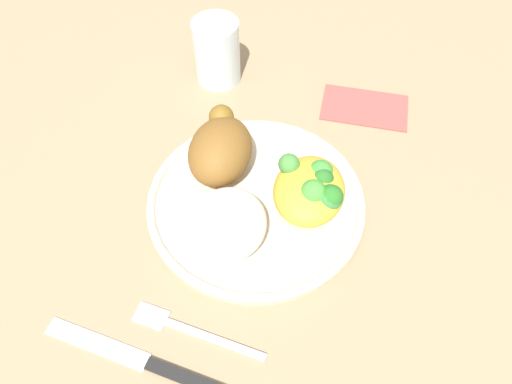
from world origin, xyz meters
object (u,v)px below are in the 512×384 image
water_glass (217,52)px  fork (191,330)px  roasted_chicken (220,149)px  knife (148,363)px  napkin (365,107)px  mac_cheese_with_broccoli (312,189)px  rice_pile (227,224)px  plate (256,202)px

water_glass → fork: bearing=-166.6°
roasted_chicken → fork: size_ratio=0.73×
roasted_chicken → knife: bearing=179.7°
knife → water_glass: water_glass is taller
knife → water_glass: (0.41, 0.06, 0.04)m
fork → napkin: fork is taller
mac_cheese_with_broccoli → knife: (-0.21, 0.11, -0.04)m
mac_cheese_with_broccoli → water_glass: water_glass is taller
rice_pile → fork: bearing=175.7°
fork → napkin: size_ratio=1.21×
mac_cheese_with_broccoli → fork: bearing=153.9°
mac_cheese_with_broccoli → napkin: 0.20m
roasted_chicken → knife: size_ratio=0.54×
mac_cheese_with_broccoli → water_glass: 0.26m
plate → knife: bearing=165.5°
plate → napkin: bearing=-27.3°
roasted_chicken → napkin: size_ratio=0.87×
rice_pile → fork: rice_pile is taller
rice_pile → knife: (-0.15, 0.04, -0.04)m
rice_pile → napkin: size_ratio=0.78×
roasted_chicken → water_glass: (0.18, 0.06, -0.01)m
rice_pile → water_glass: water_glass is taller
napkin → roasted_chicken: bearing=137.2°
plate → water_glass: bearing=28.2°
roasted_chicken → napkin: bearing=-42.8°
roasted_chicken → napkin: (0.17, -0.16, -0.05)m
roasted_chicken → mac_cheese_with_broccoli: bearing=-100.9°
plate → mac_cheese_with_broccoli: size_ratio=2.61×
plate → rice_pile: rice_pile is taller
mac_cheese_with_broccoli → knife: 0.25m
fork → water_glass: size_ratio=1.56×
plate → knife: 0.21m
napkin → fork: bearing=160.7°
mac_cheese_with_broccoli → rice_pile: bearing=131.8°
knife → water_glass: 0.42m
fork → knife: size_ratio=0.75×
roasted_chicken → water_glass: size_ratio=1.13×
fork → napkin: 0.38m
rice_pile → water_glass: (0.27, 0.10, 0.00)m
mac_cheese_with_broccoli → napkin: size_ratio=0.82×
plate → fork: bearing=171.7°
roasted_chicken → rice_pile: bearing=-158.5°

